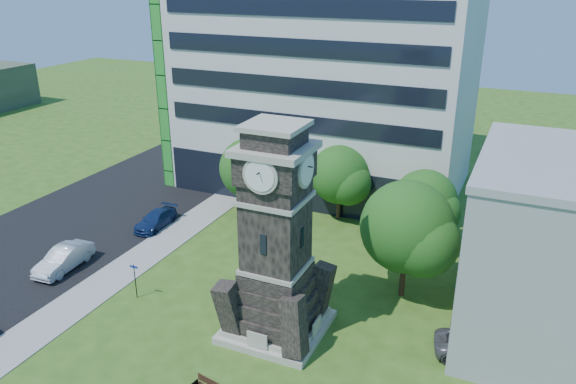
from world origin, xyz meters
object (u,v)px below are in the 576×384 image
at_px(clock_tower, 276,248).
at_px(street_sign, 135,277).
at_px(car_street_mid, 64,259).
at_px(car_east_lot, 480,347).
at_px(car_street_north, 156,220).

xyz_separation_m(clock_tower, street_sign, (-9.49, -0.56, -3.82)).
bearing_deg(clock_tower, car_street_mid, 178.75).
distance_m(clock_tower, car_east_lot, 12.06).
bearing_deg(street_sign, car_street_mid, 170.94).
xyz_separation_m(car_east_lot, street_sign, (-20.42, -2.70, 0.80)).
bearing_deg(car_east_lot, car_street_mid, 81.57).
height_order(clock_tower, car_street_mid, clock_tower).
height_order(clock_tower, street_sign, clock_tower).
bearing_deg(street_sign, clock_tower, 1.94).
bearing_deg(car_east_lot, street_sign, 85.37).
bearing_deg(clock_tower, street_sign, -176.61).
relative_size(car_street_north, street_sign, 1.86).
xyz_separation_m(clock_tower, car_street_north, (-14.70, 8.49, -4.65)).
bearing_deg(clock_tower, car_street_north, 149.99).
distance_m(car_east_lot, street_sign, 20.62).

